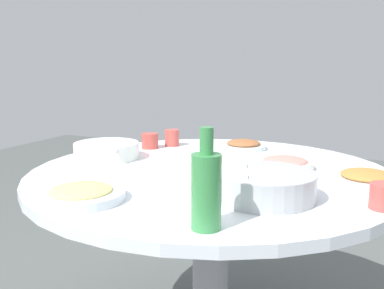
{
  "coord_description": "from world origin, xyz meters",
  "views": [
    {
      "loc": [
        -1.37,
        -0.52,
        1.12
      ],
      "look_at": [
        -0.05,
        0.05,
        0.85
      ],
      "focal_mm": 40.19,
      "sensor_mm": 36.0,
      "label": 1
    }
  ],
  "objects_px": {
    "dish_stirfry": "(244,145)",
    "tea_cup_near": "(384,196)",
    "round_dining_table": "(211,202)",
    "dish_shrimp": "(285,163)",
    "tea_cup_side": "(150,141)",
    "rice_bowl": "(264,185)",
    "dish_tofu_braise": "(367,178)",
    "dish_noodles": "(81,194)",
    "soup_bowl": "(107,151)",
    "tea_cup_far": "(172,138)",
    "green_bottle": "(206,189)"
  },
  "relations": [
    {
      "from": "dish_stirfry",
      "to": "tea_cup_near",
      "type": "bearing_deg",
      "value": -137.69
    },
    {
      "from": "round_dining_table",
      "to": "dish_shrimp",
      "type": "bearing_deg",
      "value": -59.77
    },
    {
      "from": "tea_cup_near",
      "to": "tea_cup_side",
      "type": "height_order",
      "value": "same"
    },
    {
      "from": "dish_shrimp",
      "to": "tea_cup_side",
      "type": "height_order",
      "value": "tea_cup_side"
    },
    {
      "from": "rice_bowl",
      "to": "dish_tofu_braise",
      "type": "bearing_deg",
      "value": -42.17
    },
    {
      "from": "dish_noodles",
      "to": "dish_shrimp",
      "type": "xyz_separation_m",
      "value": [
        0.59,
        -0.44,
        0.0
      ]
    },
    {
      "from": "soup_bowl",
      "to": "tea_cup_side",
      "type": "xyz_separation_m",
      "value": [
        0.25,
        -0.06,
        0.0
      ]
    },
    {
      "from": "round_dining_table",
      "to": "tea_cup_far",
      "type": "height_order",
      "value": "tea_cup_far"
    },
    {
      "from": "round_dining_table",
      "to": "rice_bowl",
      "type": "distance_m",
      "value": 0.38
    },
    {
      "from": "dish_tofu_braise",
      "to": "dish_stirfry",
      "type": "height_order",
      "value": "same"
    },
    {
      "from": "green_bottle",
      "to": "tea_cup_near",
      "type": "height_order",
      "value": "green_bottle"
    },
    {
      "from": "round_dining_table",
      "to": "green_bottle",
      "type": "relative_size",
      "value": 5.42
    },
    {
      "from": "dish_noodles",
      "to": "tea_cup_near",
      "type": "distance_m",
      "value": 0.8
    },
    {
      "from": "green_bottle",
      "to": "tea_cup_side",
      "type": "height_order",
      "value": "green_bottle"
    },
    {
      "from": "green_bottle",
      "to": "round_dining_table",
      "type": "bearing_deg",
      "value": 19.74
    },
    {
      "from": "dish_tofu_braise",
      "to": "dish_stirfry",
      "type": "bearing_deg",
      "value": 54.18
    },
    {
      "from": "dish_shrimp",
      "to": "tea_cup_near",
      "type": "bearing_deg",
      "value": -135.98
    },
    {
      "from": "round_dining_table",
      "to": "tea_cup_near",
      "type": "distance_m",
      "value": 0.61
    },
    {
      "from": "dish_noodles",
      "to": "dish_tofu_braise",
      "type": "bearing_deg",
      "value": -55.07
    },
    {
      "from": "dish_tofu_braise",
      "to": "tea_cup_near",
      "type": "xyz_separation_m",
      "value": [
        -0.25,
        -0.05,
        0.02
      ]
    },
    {
      "from": "dish_noodles",
      "to": "tea_cup_near",
      "type": "bearing_deg",
      "value": -71.68
    },
    {
      "from": "round_dining_table",
      "to": "dish_tofu_braise",
      "type": "relative_size",
      "value": 5.59
    },
    {
      "from": "dish_stirfry",
      "to": "tea_cup_side",
      "type": "relative_size",
      "value": 2.72
    },
    {
      "from": "tea_cup_far",
      "to": "soup_bowl",
      "type": "bearing_deg",
      "value": 160.24
    },
    {
      "from": "soup_bowl",
      "to": "dish_tofu_braise",
      "type": "bearing_deg",
      "value": -88.17
    },
    {
      "from": "soup_bowl",
      "to": "dish_shrimp",
      "type": "xyz_separation_m",
      "value": [
        0.12,
        -0.68,
        -0.01
      ]
    },
    {
      "from": "dish_tofu_braise",
      "to": "round_dining_table",
      "type": "bearing_deg",
      "value": 95.36
    },
    {
      "from": "dish_shrimp",
      "to": "soup_bowl",
      "type": "bearing_deg",
      "value": 99.81
    },
    {
      "from": "dish_shrimp",
      "to": "round_dining_table",
      "type": "bearing_deg",
      "value": 120.23
    },
    {
      "from": "tea_cup_far",
      "to": "dish_noodles",
      "type": "bearing_deg",
      "value": -171.61
    },
    {
      "from": "round_dining_table",
      "to": "dish_stirfry",
      "type": "height_order",
      "value": "dish_stirfry"
    },
    {
      "from": "round_dining_table",
      "to": "dish_noodles",
      "type": "bearing_deg",
      "value": 155.15
    },
    {
      "from": "rice_bowl",
      "to": "round_dining_table",
      "type": "bearing_deg",
      "value": 46.47
    },
    {
      "from": "green_bottle",
      "to": "dish_noodles",
      "type": "bearing_deg",
      "value": 81.89
    },
    {
      "from": "soup_bowl",
      "to": "dish_stirfry",
      "type": "height_order",
      "value": "soup_bowl"
    },
    {
      "from": "rice_bowl",
      "to": "soup_bowl",
      "type": "bearing_deg",
      "value": 70.08
    },
    {
      "from": "tea_cup_near",
      "to": "tea_cup_far",
      "type": "relative_size",
      "value": 1.0
    },
    {
      "from": "dish_shrimp",
      "to": "tea_cup_side",
      "type": "distance_m",
      "value": 0.64
    },
    {
      "from": "tea_cup_side",
      "to": "tea_cup_near",
      "type": "bearing_deg",
      "value": -116.13
    },
    {
      "from": "round_dining_table",
      "to": "green_bottle",
      "type": "distance_m",
      "value": 0.58
    },
    {
      "from": "dish_noodles",
      "to": "tea_cup_far",
      "type": "height_order",
      "value": "tea_cup_far"
    },
    {
      "from": "dish_noodles",
      "to": "tea_cup_near",
      "type": "xyz_separation_m",
      "value": [
        0.25,
        -0.76,
        0.02
      ]
    },
    {
      "from": "dish_shrimp",
      "to": "green_bottle",
      "type": "height_order",
      "value": "green_bottle"
    },
    {
      "from": "dish_tofu_braise",
      "to": "dish_shrimp",
      "type": "xyz_separation_m",
      "value": [
        0.09,
        0.27,
        0.0
      ]
    },
    {
      "from": "dish_tofu_braise",
      "to": "tea_cup_side",
      "type": "distance_m",
      "value": 0.92
    },
    {
      "from": "rice_bowl",
      "to": "dish_shrimp",
      "type": "bearing_deg",
      "value": 2.75
    },
    {
      "from": "round_dining_table",
      "to": "dish_tofu_braise",
      "type": "xyz_separation_m",
      "value": [
        0.05,
        -0.51,
        0.13
      ]
    },
    {
      "from": "soup_bowl",
      "to": "tea_cup_far",
      "type": "height_order",
      "value": "tea_cup_far"
    },
    {
      "from": "dish_noodles",
      "to": "green_bottle",
      "type": "height_order",
      "value": "green_bottle"
    },
    {
      "from": "dish_tofu_braise",
      "to": "tea_cup_side",
      "type": "relative_size",
      "value": 3.1
    }
  ]
}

